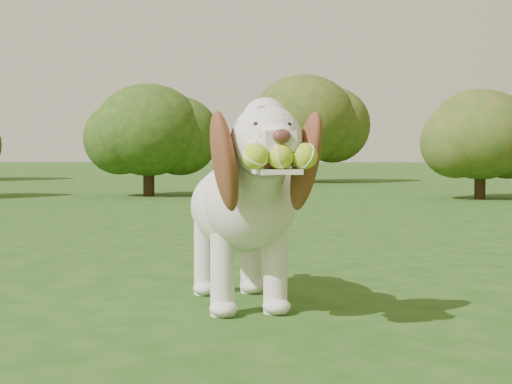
{
  "coord_description": "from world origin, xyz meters",
  "views": [
    {
      "loc": [
        -0.29,
        -2.79,
        0.61
      ],
      "look_at": [
        -0.49,
        -0.02,
        0.46
      ],
      "focal_mm": 55.0,
      "sensor_mm": 36.0,
      "label": 1
    }
  ],
  "objects": [
    {
      "name": "shrub_i",
      "position": [
        -0.45,
        12.37,
        1.22
      ],
      "size": [
        2.01,
        2.01,
        2.08
      ],
      "color": "#382314",
      "rests_on": "ground"
    },
    {
      "name": "shrub_b",
      "position": [
        -2.49,
        7.65,
        0.89
      ],
      "size": [
        1.46,
        1.46,
        1.51
      ],
      "color": "#382314",
      "rests_on": "ground"
    },
    {
      "name": "shrub_c",
      "position": [
        1.83,
        7.27,
        0.82
      ],
      "size": [
        1.34,
        1.34,
        1.39
      ],
      "color": "#382314",
      "rests_on": "ground"
    },
    {
      "name": "ground",
      "position": [
        0.0,
        0.0,
        0.0
      ],
      "size": [
        80.0,
        80.0,
        0.0
      ],
      "primitive_type": "plane",
      "color": "#1C4212",
      "rests_on": "ground"
    },
    {
      "name": "dog",
      "position": [
        -0.56,
        0.21,
        0.42
      ],
      "size": [
        0.63,
        1.2,
        0.79
      ],
      "rotation": [
        0.0,
        0.0,
        0.29
      ],
      "color": "silver",
      "rests_on": "ground"
    }
  ]
}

